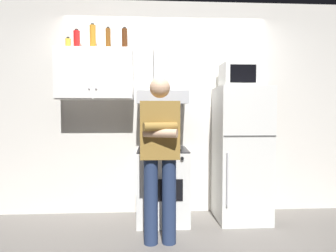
{
  "coord_description": "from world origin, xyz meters",
  "views": [
    {
      "loc": [
        -0.18,
        -3.15,
        1.32
      ],
      "look_at": [
        0.0,
        0.0,
        1.15
      ],
      "focal_mm": 30.87,
      "sensor_mm": 36.0,
      "label": 1
    }
  ],
  "objects_px": {
    "bottle_soda_red": "(77,40)",
    "bottle_beer_brown": "(108,39)",
    "microwave": "(242,75)",
    "person_standing": "(160,153)",
    "bottle_rum_dark": "(125,39)",
    "stove_oven": "(163,185)",
    "upper_cabinet": "(95,75)",
    "refrigerator": "(241,154)",
    "bottle_spice_jar": "(68,44)",
    "bottle_liquor_amber": "(93,37)",
    "range_hood": "(162,88)"
  },
  "relations": [
    {
      "from": "bottle_rum_dark",
      "to": "bottle_spice_jar",
      "type": "relative_size",
      "value": 1.92
    },
    {
      "from": "stove_oven",
      "to": "person_standing",
      "type": "bearing_deg",
      "value": -94.72
    },
    {
      "from": "upper_cabinet",
      "to": "person_standing",
      "type": "relative_size",
      "value": 0.55
    },
    {
      "from": "person_standing",
      "to": "bottle_spice_jar",
      "type": "distance_m",
      "value": 1.78
    },
    {
      "from": "refrigerator",
      "to": "microwave",
      "type": "distance_m",
      "value": 0.94
    },
    {
      "from": "range_hood",
      "to": "bottle_rum_dark",
      "type": "relative_size",
      "value": 2.76
    },
    {
      "from": "upper_cabinet",
      "to": "refrigerator",
      "type": "distance_m",
      "value": 2.0
    },
    {
      "from": "upper_cabinet",
      "to": "bottle_soda_red",
      "type": "distance_m",
      "value": 0.48
    },
    {
      "from": "stove_oven",
      "to": "refrigerator",
      "type": "xyz_separation_m",
      "value": [
        0.95,
        0.0,
        0.37
      ]
    },
    {
      "from": "bottle_beer_brown",
      "to": "bottle_liquor_amber",
      "type": "bearing_deg",
      "value": -169.71
    },
    {
      "from": "bottle_rum_dark",
      "to": "bottle_beer_brown",
      "type": "xyz_separation_m",
      "value": [
        -0.2,
        0.03,
        0.0
      ]
    },
    {
      "from": "microwave",
      "to": "bottle_soda_red",
      "type": "relative_size",
      "value": 1.95
    },
    {
      "from": "refrigerator",
      "to": "bottle_spice_jar",
      "type": "xyz_separation_m",
      "value": [
        -2.07,
        0.13,
        1.31
      ]
    },
    {
      "from": "range_hood",
      "to": "bottle_liquor_amber",
      "type": "xyz_separation_m",
      "value": [
        -0.83,
        0.01,
        0.6
      ]
    },
    {
      "from": "upper_cabinet",
      "to": "range_hood",
      "type": "distance_m",
      "value": 0.81
    },
    {
      "from": "microwave",
      "to": "bottle_liquor_amber",
      "type": "relative_size",
      "value": 1.57
    },
    {
      "from": "upper_cabinet",
      "to": "person_standing",
      "type": "bearing_deg",
      "value": -44.26
    },
    {
      "from": "upper_cabinet",
      "to": "bottle_spice_jar",
      "type": "bearing_deg",
      "value": 178.62
    },
    {
      "from": "range_hood",
      "to": "bottle_beer_brown",
      "type": "bearing_deg",
      "value": 176.19
    },
    {
      "from": "microwave",
      "to": "upper_cabinet",
      "type": "bearing_deg",
      "value": 176.52
    },
    {
      "from": "upper_cabinet",
      "to": "refrigerator",
      "type": "height_order",
      "value": "upper_cabinet"
    },
    {
      "from": "microwave",
      "to": "bottle_spice_jar",
      "type": "bearing_deg",
      "value": 176.85
    },
    {
      "from": "refrigerator",
      "to": "microwave",
      "type": "height_order",
      "value": "microwave"
    },
    {
      "from": "stove_oven",
      "to": "bottle_spice_jar",
      "type": "relative_size",
      "value": 6.16
    },
    {
      "from": "range_hood",
      "to": "bottle_spice_jar",
      "type": "height_order",
      "value": "bottle_spice_jar"
    },
    {
      "from": "refrigerator",
      "to": "bottle_rum_dark",
      "type": "relative_size",
      "value": 5.88
    },
    {
      "from": "stove_oven",
      "to": "bottle_liquor_amber",
      "type": "relative_size",
      "value": 2.86
    },
    {
      "from": "bottle_soda_red",
      "to": "bottle_spice_jar",
      "type": "relative_size",
      "value": 1.73
    },
    {
      "from": "microwave",
      "to": "person_standing",
      "type": "distance_m",
      "value": 1.45
    },
    {
      "from": "microwave",
      "to": "bottle_liquor_amber",
      "type": "xyz_separation_m",
      "value": [
        -1.78,
        0.12,
        0.46
      ]
    },
    {
      "from": "refrigerator",
      "to": "bottle_beer_brown",
      "type": "bearing_deg",
      "value": 173.97
    },
    {
      "from": "stove_oven",
      "to": "bottle_liquor_amber",
      "type": "xyz_separation_m",
      "value": [
        -0.83,
        0.14,
        1.76
      ]
    },
    {
      "from": "upper_cabinet",
      "to": "bottle_beer_brown",
      "type": "bearing_deg",
      "value": 16.75
    },
    {
      "from": "bottle_rum_dark",
      "to": "refrigerator",
      "type": "bearing_deg",
      "value": -5.86
    },
    {
      "from": "bottle_soda_red",
      "to": "bottle_beer_brown",
      "type": "height_order",
      "value": "bottle_beer_brown"
    },
    {
      "from": "bottle_rum_dark",
      "to": "bottle_soda_red",
      "type": "relative_size",
      "value": 1.11
    },
    {
      "from": "stove_oven",
      "to": "bottle_beer_brown",
      "type": "xyz_separation_m",
      "value": [
        -0.65,
        0.17,
        1.75
      ]
    },
    {
      "from": "bottle_soda_red",
      "to": "person_standing",
      "type": "bearing_deg",
      "value": -38.51
    },
    {
      "from": "bottle_liquor_amber",
      "to": "bottle_beer_brown",
      "type": "xyz_separation_m",
      "value": [
        0.18,
        0.03,
        -0.01
      ]
    },
    {
      "from": "range_hood",
      "to": "bottle_soda_red",
      "type": "distance_m",
      "value": 1.17
    },
    {
      "from": "person_standing",
      "to": "bottle_beer_brown",
      "type": "bearing_deg",
      "value": 127.8
    },
    {
      "from": "microwave",
      "to": "bottle_soda_red",
      "type": "distance_m",
      "value": 2.03
    },
    {
      "from": "bottle_soda_red",
      "to": "bottle_beer_brown",
      "type": "relative_size",
      "value": 0.88
    },
    {
      "from": "range_hood",
      "to": "bottle_spice_jar",
      "type": "relative_size",
      "value": 5.29
    },
    {
      "from": "upper_cabinet",
      "to": "microwave",
      "type": "relative_size",
      "value": 1.88
    },
    {
      "from": "refrigerator",
      "to": "bottle_beer_brown",
      "type": "height_order",
      "value": "bottle_beer_brown"
    },
    {
      "from": "upper_cabinet",
      "to": "bottle_soda_red",
      "type": "relative_size",
      "value": 3.66
    },
    {
      "from": "upper_cabinet",
      "to": "bottle_spice_jar",
      "type": "distance_m",
      "value": 0.48
    },
    {
      "from": "upper_cabinet",
      "to": "microwave",
      "type": "bearing_deg",
      "value": -3.48
    },
    {
      "from": "upper_cabinet",
      "to": "stove_oven",
      "type": "xyz_separation_m",
      "value": [
        0.8,
        -0.13,
        -1.32
      ]
    }
  ]
}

